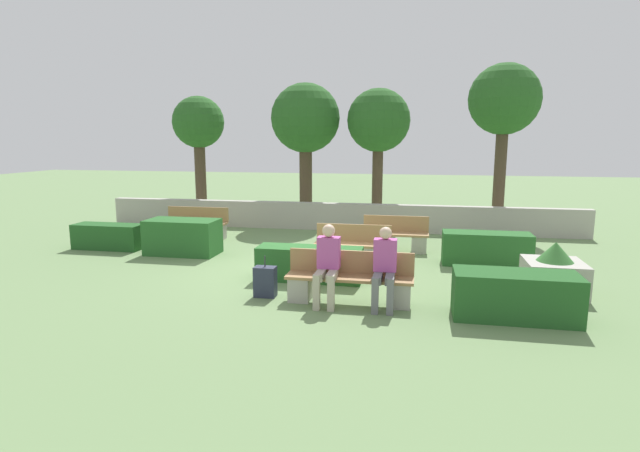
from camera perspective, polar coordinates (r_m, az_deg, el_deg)
ground_plane at (r=10.70m, az=-2.71°, el=-5.14°), size 60.00×60.00×0.00m
perimeter_wall at (r=15.38m, az=1.65°, el=1.09°), size 14.71×0.30×0.83m
bench_front at (r=8.60m, az=3.38°, el=-6.49°), size 2.17×0.48×0.87m
bench_left_side at (r=11.22m, az=3.72°, el=-2.69°), size 1.70×0.48×0.87m
bench_right_side at (r=14.50m, az=-14.04°, el=-0.06°), size 1.82×0.49×0.87m
bench_back at (r=12.58m, az=8.59°, el=-1.41°), size 1.63×0.49×0.87m
person_seated_man at (r=8.41m, az=0.86°, el=-3.98°), size 0.38×0.64×1.36m
person_seated_woman at (r=8.30m, az=7.39°, el=-4.32°), size 0.38×0.64×1.35m
hedge_block_near_left at (r=11.71m, az=18.46°, el=-2.48°), size 1.91×0.69×0.73m
hedge_block_near_right at (r=12.60m, az=-15.40°, el=-1.20°), size 1.72×0.87×0.85m
hedge_block_mid_left at (r=13.84m, az=-23.00°, el=-1.11°), size 1.77×0.61×0.64m
hedge_block_mid_right at (r=9.93m, az=-1.19°, el=-4.33°), size 2.09×0.63×0.67m
hedge_block_far_left at (r=8.42m, az=21.40°, el=-7.43°), size 1.88×0.78×0.74m
planter_corner_left at (r=10.02m, az=25.16°, el=-4.83°), size 1.01×1.01×0.95m
suitcase at (r=8.98m, az=-6.28°, el=-6.34°), size 0.38×0.24×0.75m
tree_leftmost at (r=17.74m, az=-13.71°, el=11.04°), size 1.74×1.74×4.21m
tree_center_left at (r=16.98m, az=-1.67°, el=11.96°), size 2.30×2.30×4.61m
tree_center_right at (r=16.52m, az=6.70°, el=11.66°), size 2.03×2.03×4.39m
tree_rightmost at (r=16.19m, az=20.30°, el=13.11°), size 2.10×2.10×4.99m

